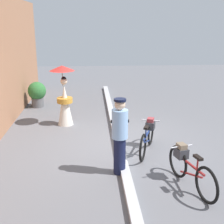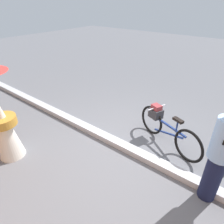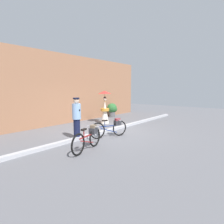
{
  "view_description": "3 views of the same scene",
  "coord_description": "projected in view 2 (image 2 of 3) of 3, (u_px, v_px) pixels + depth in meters",
  "views": [
    {
      "loc": [
        -7.51,
        0.69,
        3.16
      ],
      "look_at": [
        0.09,
        0.15,
        0.86
      ],
      "focal_mm": 47.91,
      "sensor_mm": 36.0,
      "label": 1
    },
    {
      "loc": [
        -1.77,
        2.66,
        2.75
      ],
      "look_at": [
        0.15,
        0.22,
        0.94
      ],
      "focal_mm": 31.56,
      "sensor_mm": 36.0,
      "label": 2
    },
    {
      "loc": [
        -6.52,
        -5.62,
        2.03
      ],
      "look_at": [
        0.69,
        0.22,
        0.87
      ],
      "focal_mm": 30.21,
      "sensor_mm": 36.0,
      "label": 3
    }
  ],
  "objects": [
    {
      "name": "ground_plane",
      "position": [
        124.0,
        149.0,
        4.13
      ],
      "size": [
        30.0,
        30.0,
        0.0
      ],
      "primitive_type": "plane",
      "color": "slate"
    },
    {
      "name": "sidewalk_curb",
      "position": [
        124.0,
        146.0,
        4.1
      ],
      "size": [
        14.0,
        0.2,
        0.12
      ],
      "primitive_type": "cube",
      "color": "#B2B2B7",
      "rests_on": "ground_plane"
    },
    {
      "name": "bicycle_near_officer",
      "position": [
        165.0,
        126.0,
        4.12
      ],
      "size": [
        1.62,
        0.72,
        0.77
      ],
      "color": "black",
      "rests_on": "ground_plane"
    },
    {
      "name": "person_officer",
      "position": [
        221.0,
        153.0,
        2.71
      ],
      "size": [
        0.34,
        0.38,
        1.67
      ],
      "color": "#141938",
      "rests_on": "ground_plane"
    },
    {
      "name": "person_with_parasol",
      "position": [
        0.0,
        115.0,
        3.5
      ],
      "size": [
        0.77,
        0.77,
        1.89
      ],
      "color": "silver",
      "rests_on": "ground_plane"
    }
  ]
}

